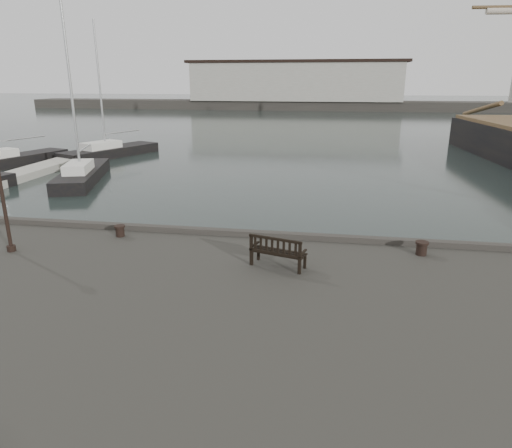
% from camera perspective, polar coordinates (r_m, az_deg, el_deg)
% --- Properties ---
extents(ground, '(400.00, 400.00, 0.00)m').
position_cam_1_polar(ground, '(15.63, 4.69, -7.03)').
color(ground, black).
rests_on(ground, ground).
extents(breakwater, '(140.00, 9.50, 12.20)m').
position_cam_1_polar(breakwater, '(106.35, 6.82, 16.29)').
color(breakwater, '#383530').
rests_on(breakwater, ground).
extents(bench, '(1.62, 0.94, 0.88)m').
position_cam_1_polar(bench, '(12.56, 2.73, -4.18)').
color(bench, black).
rests_on(bench, quay).
extents(bollard_left, '(0.45, 0.45, 0.37)m').
position_cam_1_polar(bollard_left, '(15.66, -16.64, -0.83)').
color(bollard_left, black).
rests_on(bollard_left, quay).
extents(bollard_right, '(0.39, 0.39, 0.40)m').
position_cam_1_polar(bollard_right, '(14.29, 19.99, -2.87)').
color(bollard_right, black).
rests_on(bollard_right, quay).
extents(lamp_post, '(0.32, 0.32, 3.21)m').
position_cam_1_polar(lamp_post, '(15.11, -29.33, 4.36)').
color(lamp_post, black).
rests_on(lamp_post, quay).
extents(yacht_b, '(5.14, 10.40, 13.45)m').
position_cam_1_polar(yacht_b, '(40.77, -28.76, 6.62)').
color(yacht_b, black).
rests_on(yacht_b, ground).
extents(yacht_c, '(4.68, 9.02, 11.95)m').
position_cam_1_polar(yacht_c, '(32.86, -20.82, 5.48)').
color(yacht_c, black).
rests_on(yacht_c, ground).
extents(yacht_d, '(5.95, 9.57, 11.78)m').
position_cam_1_polar(yacht_d, '(42.81, -17.70, 8.36)').
color(yacht_d, black).
rests_on(yacht_d, ground).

